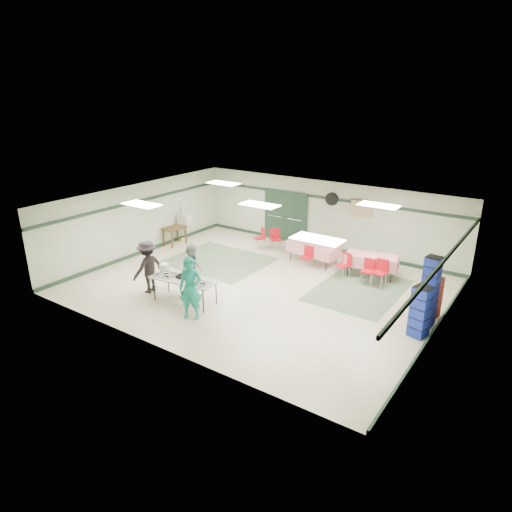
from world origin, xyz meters
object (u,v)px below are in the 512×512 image
Objects in this scene: volunteer_grey at (192,269)px; broom at (183,223)px; dining_table_b at (313,248)px; chair_b at (345,262)px; crate_stack_blue_a at (430,292)px; chair_d at (308,255)px; chair_loose_a at (275,237)px; dining_table_a at (371,260)px; printer_table at (174,229)px; office_printer at (185,219)px; chair_loose_b at (261,236)px; volunteer_dark at (148,267)px; crate_stack_blue_b at (420,312)px; chair_a at (369,268)px; crate_stack_red at (434,297)px; serving_table at (184,280)px; volunteer_teal at (190,289)px; chair_c at (381,270)px.

volunteer_grey is 1.11× the size of broom.
dining_table_b is 2.33× the size of chair_b.
dining_table_b is 1.01× the size of crate_stack_blue_a.
chair_loose_a is (-2.00, 1.03, 0.03)m from chair_d.
dining_table_a is 0.91m from chair_b.
printer_table is (-5.68, -0.78, 0.15)m from chair_d.
broom is at bearing -161.52° from office_printer.
dining_table_b is (1.81, 4.47, -0.24)m from volunteer_grey.
chair_loose_b is at bearing 29.00° from printer_table.
volunteer_dark is at bearing -143.18° from chair_loose_a.
chair_b is at bearing -13.44° from dining_table_b.
broom reaches higher than crate_stack_blue_b.
volunteer_dark is at bearing -114.16° from chair_b.
chair_a is at bearing -86.48° from dining_table_a.
volunteer_dark is at bearing -156.67° from crate_stack_red.
crate_stack_blue_a is (6.50, 2.06, 0.17)m from volunteer_grey.
serving_table is at bearing -109.23° from chair_d.
serving_table reaches higher than printer_table.
dining_table_b is 5.66m from office_printer.
volunteer_grey is at bearing -168.18° from crate_stack_blue_b.
chair_b is (-0.71, -0.57, -0.05)m from dining_table_a.
volunteer_teal is 6.52m from printer_table.
crate_stack_red reaches higher than chair_a.
chair_loose_b is 7.93m from crate_stack_blue_b.
volunteer_teal reaches higher than chair_loose_a.
volunteer_dark is 8.42m from crate_stack_red.
chair_loose_a is 4.11m from printer_table.
printer_table is (-2.58, 3.78, -0.19)m from volunteer_dark.
chair_c is at bearing 147.59° from crate_stack_red.
crate_stack_blue_a is (5.45, 3.30, 0.09)m from volunteer_teal.
printer_table is 0.65× the size of broom.
dining_table_b is at bearing 15.18° from printer_table.
chair_b reaches higher than printer_table.
crate_stack_blue_b is at bearing -27.53° from broom.
broom reaches higher than chair_c.
crate_stack_blue_b is at bearing -50.58° from chair_a.
chair_loose_a is (-0.12, 4.93, -0.29)m from volunteer_grey.
volunteer_dark is 5.12m from broom.
chair_b is at bearing -150.89° from dining_table_a.
dining_table_b is at bearing -101.73° from volunteer_grey.
chair_a is (4.14, 3.90, -0.31)m from volunteer_grey.
volunteer_dark is at bearing -145.45° from dining_table_a.
crate_stack_blue_a reaches higher than chair_b.
chair_d is 1.65× the size of office_printer.
dining_table_a is 4.68m from chair_loose_b.
crate_stack_blue_b is (7.72, 2.03, -0.15)m from volunteer_dark.
office_printer is at bearing -34.36° from volunteer_grey.
broom is at bearing 171.01° from crate_stack_blue_a.
volunteer_grey is 6.01m from dining_table_a.
chair_b reaches higher than chair_d.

